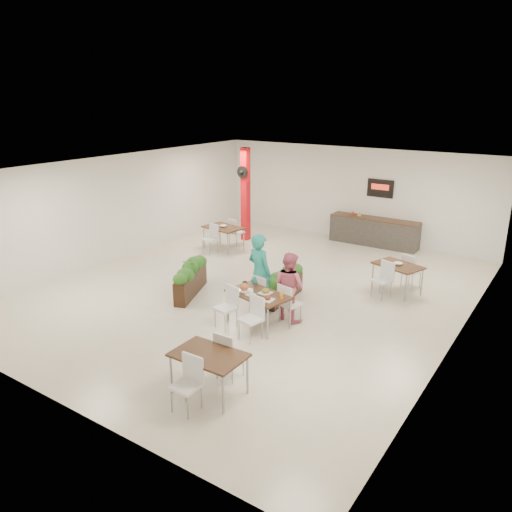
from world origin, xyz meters
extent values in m
plane|color=beige|center=(0.00, 0.00, 0.00)|extent=(12.00, 12.00, 0.00)
cube|color=white|center=(0.00, 6.00, 1.60)|extent=(10.00, 0.10, 3.20)
cube|color=white|center=(0.00, -6.00, 1.60)|extent=(10.00, 0.10, 3.20)
cube|color=white|center=(-5.00, 0.00, 1.60)|extent=(0.10, 12.00, 3.20)
cube|color=white|center=(5.00, 0.00, 1.60)|extent=(0.10, 12.00, 3.20)
cube|color=white|center=(0.00, 0.00, 3.20)|extent=(10.00, 12.00, 0.04)
cube|color=red|center=(-3.00, 3.80, 1.60)|extent=(0.25, 0.25, 3.20)
cylinder|color=black|center=(-3.00, 3.62, 2.40)|extent=(0.40, 0.06, 0.40)
sphere|color=black|center=(-3.00, 3.58, 2.40)|extent=(0.12, 0.12, 0.12)
cube|color=#2B2927|center=(1.00, 5.65, 0.45)|extent=(3.00, 0.60, 0.90)
cube|color=#331911|center=(1.00, 5.65, 0.92)|extent=(3.00, 0.62, 0.04)
cube|color=black|center=(1.00, 5.96, 1.90)|extent=(0.90, 0.04, 0.60)
cube|color=red|center=(1.00, 5.93, 1.95)|extent=(0.60, 0.02, 0.18)
imported|color=#A7311B|center=(0.20, 5.65, 1.04)|extent=(0.09, 0.09, 0.19)
imported|color=gold|center=(0.45, 5.65, 1.02)|extent=(0.13, 0.13, 0.17)
cube|color=#331911|center=(1.17, -1.68, 0.73)|extent=(1.54, 1.09, 0.04)
cylinder|color=gray|center=(0.47, -1.87, 0.35)|extent=(0.04, 0.04, 0.71)
cylinder|color=gray|center=(1.72, -2.15, 0.35)|extent=(0.04, 0.04, 0.71)
cylinder|color=gray|center=(0.63, -1.20, 0.35)|extent=(0.04, 0.04, 0.71)
cylinder|color=gray|center=(1.87, -1.49, 0.35)|extent=(0.04, 0.04, 0.71)
cube|color=white|center=(0.92, -1.00, 0.45)|extent=(0.50, 0.50, 0.05)
cube|color=white|center=(0.88, -1.19, 0.70)|extent=(0.42, 0.13, 0.45)
cylinder|color=gray|center=(1.12, -0.88, 0.21)|extent=(0.02, 0.02, 0.43)
cylinder|color=gray|center=(0.79, -0.80, 0.21)|extent=(0.02, 0.02, 0.43)
cylinder|color=gray|center=(1.05, -1.21, 0.21)|extent=(0.02, 0.02, 0.43)
cylinder|color=gray|center=(0.71, -1.13, 0.21)|extent=(0.02, 0.02, 0.43)
cube|color=white|center=(1.70, -1.18, 0.45)|extent=(0.50, 0.50, 0.05)
cube|color=white|center=(1.66, -1.37, 0.70)|extent=(0.42, 0.13, 0.45)
cylinder|color=gray|center=(1.90, -1.05, 0.21)|extent=(0.02, 0.02, 0.43)
cylinder|color=gray|center=(1.57, -0.98, 0.21)|extent=(0.02, 0.02, 0.43)
cylinder|color=gray|center=(1.83, -1.39, 0.21)|extent=(0.02, 0.02, 0.43)
cylinder|color=gray|center=(1.49, -1.31, 0.21)|extent=(0.02, 0.02, 0.43)
cube|color=white|center=(0.65, -2.17, 0.45)|extent=(0.50, 0.50, 0.05)
cube|color=white|center=(0.69, -1.99, 0.70)|extent=(0.42, 0.13, 0.45)
cylinder|color=gray|center=(0.45, -2.30, 0.21)|extent=(0.02, 0.02, 0.43)
cylinder|color=gray|center=(0.78, -2.38, 0.21)|extent=(0.02, 0.02, 0.43)
cylinder|color=gray|center=(0.52, -1.97, 0.21)|extent=(0.02, 0.02, 0.43)
cylinder|color=gray|center=(0.85, -2.04, 0.21)|extent=(0.02, 0.02, 0.43)
cube|color=white|center=(1.43, -2.35, 0.45)|extent=(0.50, 0.50, 0.05)
cube|color=white|center=(1.47, -2.17, 0.70)|extent=(0.42, 0.13, 0.45)
cylinder|color=gray|center=(1.23, -2.48, 0.21)|extent=(0.02, 0.02, 0.43)
cylinder|color=gray|center=(1.56, -2.56, 0.21)|extent=(0.02, 0.02, 0.43)
cylinder|color=gray|center=(1.30, -2.15, 0.21)|extent=(0.02, 0.02, 0.43)
cylinder|color=gray|center=(1.63, -2.22, 0.21)|extent=(0.02, 0.02, 0.43)
cube|color=white|center=(0.81, -1.70, 0.76)|extent=(0.36, 0.36, 0.01)
ellipsoid|color=brown|center=(0.81, -1.70, 0.83)|extent=(0.22, 0.22, 0.13)
cube|color=white|center=(1.30, -1.58, 0.76)|extent=(0.31, 0.31, 0.01)
ellipsoid|color=orange|center=(1.30, -1.58, 0.82)|extent=(0.18, 0.18, 0.11)
cube|color=white|center=(1.54, -1.88, 0.76)|extent=(0.31, 0.31, 0.01)
ellipsoid|color=#511B10|center=(1.54, -1.88, 0.81)|extent=(0.16, 0.16, 0.10)
cube|color=white|center=(1.09, -1.84, 0.76)|extent=(0.22, 0.22, 0.01)
ellipsoid|color=white|center=(1.09, -1.84, 0.80)|extent=(0.12, 0.12, 0.07)
cylinder|color=orange|center=(1.74, -1.65, 0.82)|extent=(0.07, 0.07, 0.15)
imported|color=#4F3722|center=(0.66, -1.46, 0.80)|extent=(0.12, 0.12, 0.10)
imported|color=teal|center=(0.77, -1.03, 0.94)|extent=(0.77, 0.59, 1.89)
imported|color=#CF5C7B|center=(1.57, -1.03, 0.79)|extent=(0.89, 0.76, 1.59)
cube|color=black|center=(-1.24, -1.16, 0.30)|extent=(0.95, 1.76, 0.59)
ellipsoid|color=#1A5618|center=(-0.96, -1.84, 0.71)|extent=(0.40, 0.40, 0.32)
ellipsoid|color=#1A5618|center=(-1.10, -1.50, 0.71)|extent=(0.40, 0.40, 0.32)
ellipsoid|color=#1A5618|center=(-1.24, -1.16, 0.71)|extent=(0.40, 0.40, 0.32)
ellipsoid|color=#1A5618|center=(-1.38, -0.82, 0.71)|extent=(0.40, 0.40, 0.32)
ellipsoid|color=#1A5618|center=(-1.52, -0.47, 0.71)|extent=(0.40, 0.40, 0.32)
imported|color=#1A5618|center=(-1.24, -1.16, 0.78)|extent=(0.35, 0.30, 0.38)
cube|color=black|center=(0.93, -0.15, 0.27)|extent=(0.37, 1.61, 0.53)
ellipsoid|color=#1A5618|center=(0.97, -0.79, 0.65)|extent=(0.40, 0.40, 0.32)
ellipsoid|color=#1A5618|center=(0.95, -0.47, 0.65)|extent=(0.40, 0.40, 0.32)
ellipsoid|color=#1A5618|center=(0.93, -0.15, 0.65)|extent=(0.40, 0.40, 0.32)
ellipsoid|color=#1A5618|center=(0.91, 0.18, 0.65)|extent=(0.40, 0.40, 0.32)
ellipsoid|color=#1A5618|center=(0.89, 0.50, 0.65)|extent=(0.40, 0.40, 0.32)
imported|color=#1A5618|center=(0.93, -0.15, 0.70)|extent=(0.19, 0.19, 0.34)
cube|color=#331911|center=(-2.96, 2.47, 0.73)|extent=(1.39, 1.04, 0.04)
cylinder|color=gray|center=(-3.59, 2.20, 0.35)|extent=(0.04, 0.04, 0.71)
cylinder|color=gray|center=(-2.45, 2.01, 0.35)|extent=(0.04, 0.04, 0.71)
cylinder|color=gray|center=(-3.47, 2.92, 0.35)|extent=(0.04, 0.04, 0.71)
cylinder|color=gray|center=(-2.33, 2.73, 0.35)|extent=(0.04, 0.04, 0.71)
cube|color=white|center=(-2.86, 3.06, 0.45)|extent=(0.48, 0.48, 0.05)
cube|color=white|center=(-2.89, 2.87, 0.70)|extent=(0.42, 0.11, 0.45)
cylinder|color=gray|center=(-2.67, 3.20, 0.21)|extent=(0.02, 0.02, 0.43)
cylinder|color=gray|center=(-3.00, 3.25, 0.21)|extent=(0.02, 0.02, 0.43)
cylinder|color=gray|center=(-2.72, 2.86, 0.21)|extent=(0.02, 0.02, 0.43)
cylinder|color=gray|center=(-3.06, 2.92, 0.21)|extent=(0.02, 0.02, 0.43)
cube|color=white|center=(-3.06, 1.87, 0.45)|extent=(0.48, 0.48, 0.05)
cube|color=white|center=(-3.03, 2.06, 0.70)|extent=(0.42, 0.11, 0.45)
cylinder|color=gray|center=(-3.25, 1.73, 0.21)|extent=(0.02, 0.02, 0.43)
cylinder|color=gray|center=(-2.92, 1.68, 0.21)|extent=(0.02, 0.02, 0.43)
cylinder|color=gray|center=(-3.20, 2.07, 0.21)|extent=(0.02, 0.02, 0.43)
cylinder|color=gray|center=(-2.86, 2.01, 0.21)|extent=(0.02, 0.02, 0.43)
imported|color=white|center=(-2.96, 2.47, 0.78)|extent=(0.22, 0.22, 0.05)
cube|color=#331911|center=(3.08, 1.92, 0.73)|extent=(1.36, 1.12, 0.04)
cylinder|color=gray|center=(2.47, 1.78, 0.35)|extent=(0.04, 0.04, 0.71)
cylinder|color=gray|center=(3.46, 1.44, 0.35)|extent=(0.04, 0.04, 0.71)
cylinder|color=gray|center=(2.69, 2.40, 0.35)|extent=(0.04, 0.04, 0.71)
cylinder|color=gray|center=(3.68, 2.06, 0.35)|extent=(0.04, 0.04, 0.71)
cube|color=white|center=(3.27, 2.49, 0.45)|extent=(0.53, 0.53, 0.05)
cube|color=white|center=(3.21, 2.31, 0.70)|extent=(0.41, 0.18, 0.45)
cylinder|color=gray|center=(3.49, 2.59, 0.21)|extent=(0.02, 0.02, 0.43)
cylinder|color=gray|center=(3.17, 2.71, 0.21)|extent=(0.02, 0.02, 0.43)
cylinder|color=gray|center=(3.38, 2.27, 0.21)|extent=(0.02, 0.02, 0.43)
cylinder|color=gray|center=(3.06, 2.39, 0.21)|extent=(0.02, 0.02, 0.43)
cube|color=white|center=(2.88, 1.36, 0.45)|extent=(0.53, 0.53, 0.05)
cube|color=white|center=(2.94, 1.54, 0.70)|extent=(0.41, 0.18, 0.45)
cylinder|color=gray|center=(2.66, 1.25, 0.21)|extent=(0.02, 0.02, 0.43)
cylinder|color=gray|center=(2.98, 1.14, 0.21)|extent=(0.02, 0.02, 0.43)
cylinder|color=gray|center=(2.77, 1.57, 0.21)|extent=(0.02, 0.02, 0.43)
cylinder|color=gray|center=(3.10, 1.46, 0.21)|extent=(0.02, 0.02, 0.43)
imported|color=white|center=(3.08, 1.92, 0.78)|extent=(0.22, 0.22, 0.05)
cube|color=#331911|center=(1.96, -4.37, 0.73)|extent=(1.23, 0.83, 0.04)
cylinder|color=gray|center=(1.42, -4.72, 0.35)|extent=(0.04, 0.04, 0.71)
cylinder|color=gray|center=(2.52, -4.71, 0.35)|extent=(0.04, 0.04, 0.71)
cylinder|color=gray|center=(1.41, -4.03, 0.35)|extent=(0.04, 0.04, 0.71)
cylinder|color=gray|center=(2.51, -4.01, 0.35)|extent=(0.04, 0.04, 0.71)
cube|color=white|center=(1.95, -3.77, 0.45)|extent=(0.43, 0.43, 0.05)
cube|color=white|center=(1.96, -3.96, 0.70)|extent=(0.42, 0.05, 0.45)
cylinder|color=gray|center=(2.12, -3.60, 0.21)|extent=(0.02, 0.02, 0.43)
cylinder|color=gray|center=(1.78, -3.60, 0.21)|extent=(0.02, 0.02, 0.43)
cylinder|color=gray|center=(2.13, -3.94, 0.21)|extent=(0.02, 0.02, 0.43)
cylinder|color=gray|center=(1.79, -3.94, 0.21)|extent=(0.02, 0.02, 0.43)
cube|color=white|center=(1.97, -4.97, 0.45)|extent=(0.43, 0.43, 0.05)
cube|color=white|center=(1.97, -4.78, 0.70)|extent=(0.42, 0.05, 0.45)
cylinder|color=gray|center=(1.80, -5.14, 0.21)|extent=(0.02, 0.02, 0.43)
cylinder|color=gray|center=(2.14, -5.14, 0.21)|extent=(0.02, 0.02, 0.43)
cylinder|color=gray|center=(1.80, -4.80, 0.21)|extent=(0.02, 0.02, 0.43)
cylinder|color=gray|center=(2.14, -4.80, 0.21)|extent=(0.02, 0.02, 0.43)
camera|label=1|loc=(6.77, -10.10, 4.90)|focal=35.00mm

